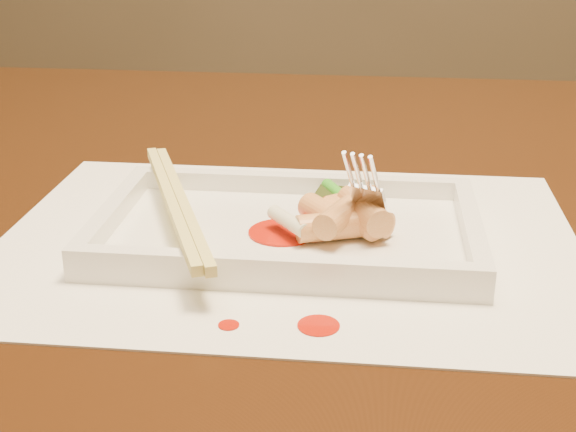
# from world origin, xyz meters

# --- Properties ---
(table) EXTENTS (1.40, 0.90, 0.75)m
(table) POSITION_xyz_m (0.00, 0.00, 0.65)
(table) COLOR black
(table) RESTS_ON ground
(placemat) EXTENTS (0.40, 0.30, 0.00)m
(placemat) POSITION_xyz_m (0.09, -0.08, 0.75)
(placemat) COLOR white
(placemat) RESTS_ON table
(sauce_splatter_a) EXTENTS (0.02, 0.02, 0.00)m
(sauce_splatter_a) POSITION_xyz_m (0.12, -0.20, 0.75)
(sauce_splatter_a) COLOR #BB1605
(sauce_splatter_a) RESTS_ON placemat
(sauce_splatter_b) EXTENTS (0.01, 0.01, 0.00)m
(sauce_splatter_b) POSITION_xyz_m (0.07, -0.20, 0.75)
(sauce_splatter_b) COLOR #BB1605
(sauce_splatter_b) RESTS_ON placemat
(plate_base) EXTENTS (0.26, 0.16, 0.01)m
(plate_base) POSITION_xyz_m (0.09, -0.08, 0.76)
(plate_base) COLOR white
(plate_base) RESTS_ON placemat
(plate_rim_far) EXTENTS (0.26, 0.01, 0.01)m
(plate_rim_far) POSITION_xyz_m (0.09, -0.01, 0.77)
(plate_rim_far) COLOR white
(plate_rim_far) RESTS_ON plate_base
(plate_rim_near) EXTENTS (0.26, 0.01, 0.01)m
(plate_rim_near) POSITION_xyz_m (0.09, -0.16, 0.77)
(plate_rim_near) COLOR white
(plate_rim_near) RESTS_ON plate_base
(plate_rim_left) EXTENTS (0.01, 0.14, 0.01)m
(plate_rim_left) POSITION_xyz_m (-0.03, -0.08, 0.77)
(plate_rim_left) COLOR white
(plate_rim_left) RESTS_ON plate_base
(plate_rim_right) EXTENTS (0.01, 0.14, 0.01)m
(plate_rim_right) POSITION_xyz_m (0.22, -0.08, 0.77)
(plate_rim_right) COLOR white
(plate_rim_right) RESTS_ON plate_base
(veg_piece) EXTENTS (0.04, 0.03, 0.01)m
(veg_piece) POSITION_xyz_m (0.13, -0.04, 0.77)
(veg_piece) COLOR black
(veg_piece) RESTS_ON plate_base
(scallion_white) EXTENTS (0.03, 0.04, 0.01)m
(scallion_white) POSITION_xyz_m (0.09, -0.10, 0.77)
(scallion_white) COLOR #EAEACC
(scallion_white) RESTS_ON plate_base
(scallion_green) EXTENTS (0.05, 0.08, 0.01)m
(scallion_green) POSITION_xyz_m (0.13, -0.06, 0.77)
(scallion_green) COLOR #2A9618
(scallion_green) RESTS_ON plate_base
(chopstick_a) EXTENTS (0.09, 0.21, 0.01)m
(chopstick_a) POSITION_xyz_m (0.01, -0.08, 0.78)
(chopstick_a) COLOR #DBCD6D
(chopstick_a) RESTS_ON plate_rim_near
(chopstick_b) EXTENTS (0.09, 0.21, 0.01)m
(chopstick_b) POSITION_xyz_m (0.02, -0.08, 0.78)
(chopstick_b) COLOR #DBCD6D
(chopstick_b) RESTS_ON plate_rim_near
(fork) EXTENTS (0.09, 0.10, 0.14)m
(fork) POSITION_xyz_m (0.16, -0.06, 0.83)
(fork) COLOR silver
(fork) RESTS_ON plate_base
(sauce_blob_0) EXTENTS (0.05, 0.05, 0.00)m
(sauce_blob_0) POSITION_xyz_m (0.09, -0.09, 0.76)
(sauce_blob_0) COLOR #BB1605
(sauce_blob_0) RESTS_ON plate_base
(rice_cake_0) EXTENTS (0.04, 0.04, 0.02)m
(rice_cake_0) POSITION_xyz_m (0.12, -0.08, 0.77)
(rice_cake_0) COLOR #E4B06A
(rice_cake_0) RESTS_ON plate_base
(rice_cake_1) EXTENTS (0.05, 0.03, 0.02)m
(rice_cake_1) POSITION_xyz_m (0.12, -0.10, 0.77)
(rice_cake_1) COLOR #E4B06A
(rice_cake_1) RESTS_ON plate_base
(rice_cake_2) EXTENTS (0.04, 0.06, 0.02)m
(rice_cake_2) POSITION_xyz_m (0.14, -0.08, 0.78)
(rice_cake_2) COLOR #E4B06A
(rice_cake_2) RESTS_ON plate_base
(rice_cake_3) EXTENTS (0.04, 0.05, 0.02)m
(rice_cake_3) POSITION_xyz_m (0.14, -0.08, 0.77)
(rice_cake_3) COLOR #E4B06A
(rice_cake_3) RESTS_ON plate_base
(rice_cake_4) EXTENTS (0.04, 0.04, 0.02)m
(rice_cake_4) POSITION_xyz_m (0.13, -0.05, 0.77)
(rice_cake_4) COLOR #E4B06A
(rice_cake_4) RESTS_ON plate_base
(rice_cake_5) EXTENTS (0.03, 0.04, 0.02)m
(rice_cake_5) POSITION_xyz_m (0.13, -0.10, 0.78)
(rice_cake_5) COLOR #E4B06A
(rice_cake_5) RESTS_ON plate_base
(rice_cake_6) EXTENTS (0.05, 0.04, 0.02)m
(rice_cake_6) POSITION_xyz_m (0.14, -0.08, 0.77)
(rice_cake_6) COLOR #E4B06A
(rice_cake_6) RESTS_ON plate_base
(rice_cake_7) EXTENTS (0.05, 0.04, 0.02)m
(rice_cake_7) POSITION_xyz_m (0.14, -0.08, 0.77)
(rice_cake_7) COLOR #E4B06A
(rice_cake_7) RESTS_ON plate_base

